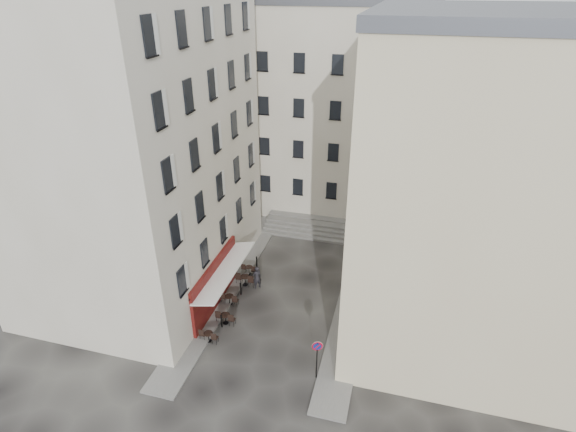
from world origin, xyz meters
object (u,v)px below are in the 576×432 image
(no_parking_sign, at_px, (317,353))
(bistro_table_a, at_px, (209,336))
(bistro_table_b, at_px, (226,318))
(pedestrian, at_px, (257,277))

(no_parking_sign, distance_m, bistro_table_a, 7.17)
(bistro_table_a, relative_size, bistro_table_b, 0.92)
(no_parking_sign, height_order, bistro_table_b, no_parking_sign)
(bistro_table_b, distance_m, pedestrian, 4.24)
(bistro_table_a, relative_size, pedestrian, 0.66)
(no_parking_sign, bearing_deg, bistro_table_b, 137.60)
(no_parking_sign, xyz_separation_m, bistro_table_b, (-6.56, 2.85, -1.39))
(bistro_table_a, distance_m, bistro_table_b, 1.83)
(no_parking_sign, bearing_deg, pedestrian, 110.80)
(no_parking_sign, relative_size, pedestrian, 1.46)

